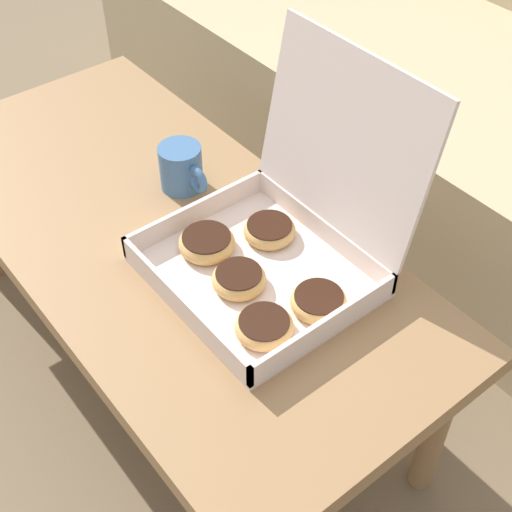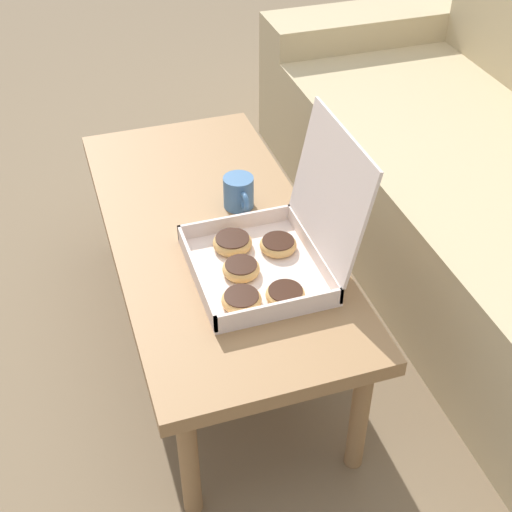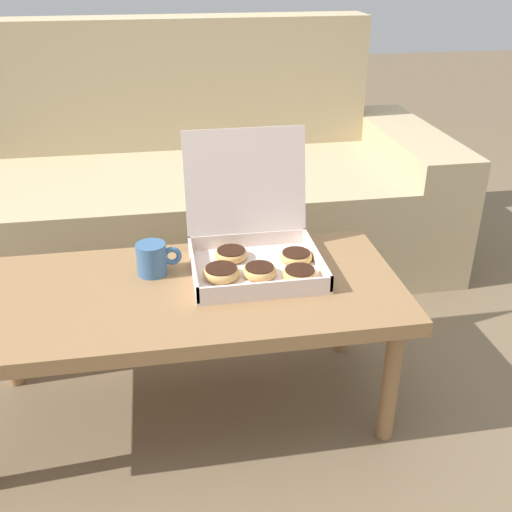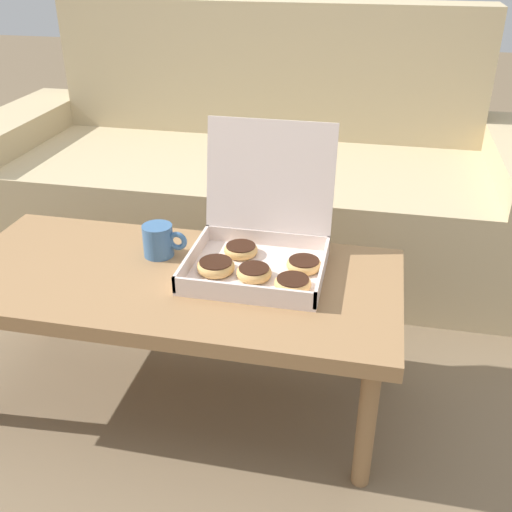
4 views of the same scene
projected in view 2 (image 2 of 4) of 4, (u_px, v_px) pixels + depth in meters
ground_plane at (265, 326)px, 2.14m from camera, size 12.00×12.00×0.00m
coffee_table at (213, 240)px, 1.87m from camera, size 1.16×0.53×0.40m
pastry_box at (271, 251)px, 1.68m from camera, size 0.35×0.36×0.35m
coffee_mug at (239, 193)px, 1.89m from camera, size 0.12×0.08×0.09m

